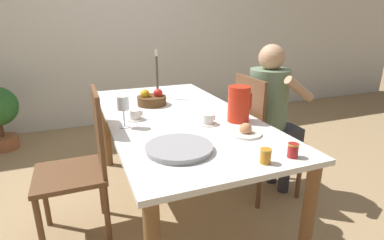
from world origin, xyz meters
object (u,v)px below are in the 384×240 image
person_seated (271,108)px  chair_person_side (261,135)px  candlestick_tall (157,79)px  jam_jar_amber (293,150)px  chair_opposite (82,163)px  wine_glass_water (123,105)px  bread_plate (246,131)px  jam_jar_red (266,155)px  fruit_bowl (152,99)px  red_pitcher (239,104)px  serving_tray (179,148)px  teacup_across (135,116)px  teacup_near_person (208,120)px

person_seated → chair_person_side: bearing=-80.3°
candlestick_tall → jam_jar_amber: bearing=-77.5°
chair_opposite → wine_glass_water: bearing=-99.1°
chair_opposite → bread_plate: (0.90, -0.43, 0.24)m
wine_glass_water → jam_jar_amber: wine_glass_water is taller
jam_jar_red → fruit_bowl: size_ratio=0.32×
wine_glass_water → red_pitcher: bearing=-12.0°
jam_jar_amber → serving_tray: bearing=151.1°
person_seated → bread_plate: (-0.50, -0.45, 0.04)m
person_seated → jam_jar_amber: person_seated is taller
chair_opposite → bread_plate: size_ratio=5.17×
serving_tray → fruit_bowl: fruit_bowl is taller
chair_person_side → bread_plate: (-0.41, -0.43, 0.24)m
fruit_bowl → teacup_across: bearing=-121.2°
chair_person_side → jam_jar_red: 0.97m
teacup_across → bread_plate: bread_plate is taller
serving_tray → candlestick_tall: candlestick_tall is taller
teacup_near_person → wine_glass_water: bearing=164.5°
chair_person_side → person_seated: bearing=99.7°
jam_jar_red → teacup_near_person: bearing=92.3°
teacup_near_person → jam_jar_amber: bearing=-72.6°
person_seated → jam_jar_amber: bearing=-29.6°
red_pitcher → jam_jar_red: 0.61m
chair_opposite → red_pitcher: 1.06m
jam_jar_red → fruit_bowl: bearing=101.7°
jam_jar_amber → teacup_across: bearing=125.1°
teacup_near_person → candlestick_tall: 0.79m
person_seated → jam_jar_amber: size_ratio=17.01×
jam_jar_red → fruit_bowl: fruit_bowl is taller
bread_plate → fruit_bowl: size_ratio=0.84×
chair_opposite → teacup_across: 0.45m
chair_opposite → candlestick_tall: (0.66, 0.58, 0.38)m
candlestick_tall → wine_glass_water: bearing=-121.5°
person_seated → red_pitcher: (-0.42, -0.22, 0.13)m
jam_jar_amber → candlestick_tall: bearing=102.5°
red_pitcher → teacup_across: red_pitcher is taller
teacup_across → wine_glass_water: bearing=-127.5°
chair_person_side → wine_glass_water: bearing=-87.2°
chair_person_side → wine_glass_water: (-1.04, -0.05, 0.36)m
teacup_across → candlestick_tall: size_ratio=0.31×
person_seated → fruit_bowl: 0.93m
chair_person_side → teacup_near_person: (-0.54, -0.19, 0.25)m
serving_tray → wine_glass_water: bearing=113.4°
person_seated → candlestick_tall: size_ratio=3.00×
serving_tray → bread_plate: bread_plate is taller
jam_jar_red → candlestick_tall: size_ratio=0.18×
fruit_bowl → chair_person_side: bearing=-26.9°
serving_tray → jam_jar_red: bearing=-39.9°
jam_jar_amber → fruit_bowl: fruit_bowl is taller
bread_plate → chair_person_side: bearing=46.4°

